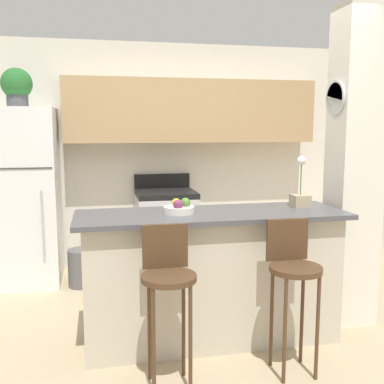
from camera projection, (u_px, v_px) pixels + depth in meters
ground_plane at (211, 339)px, 3.43m from camera, size 14.00×14.00×0.00m
wall_back at (178, 137)px, 5.16m from camera, size 5.60×0.38×2.55m
pillar_right at (354, 168)px, 3.62m from camera, size 0.38×0.32×2.55m
counter_bar at (212, 276)px, 3.36m from camera, size 1.98×0.64×0.99m
refrigerator at (23, 197)px, 4.59m from camera, size 0.71×0.73×1.80m
stove_range at (166, 231)px, 5.01m from camera, size 0.64×0.62×1.07m
bar_stool_left at (168, 281)px, 2.74m from camera, size 0.34×0.34×1.00m
bar_stool_right at (293, 272)px, 2.91m from camera, size 0.34×0.34×1.00m
potted_plant_on_fridge at (17, 86)px, 4.43m from camera, size 0.31×0.31×0.39m
orchid_vase at (300, 194)px, 3.50m from camera, size 0.13×0.13×0.40m
fruit_bowl at (179, 208)px, 3.24m from camera, size 0.22×0.22×0.11m
trash_bin at (82, 268)px, 4.56m from camera, size 0.28×0.28×0.38m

